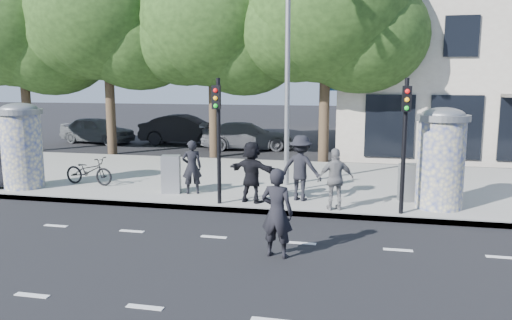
% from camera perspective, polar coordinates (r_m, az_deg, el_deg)
% --- Properties ---
extents(ground, '(120.00, 120.00, 0.00)m').
position_cam_1_polar(ground, '(10.14, -7.23, -11.12)').
color(ground, black).
rests_on(ground, ground).
extents(sidewalk, '(40.00, 8.00, 0.15)m').
position_cam_1_polar(sidewalk, '(17.11, 1.26, -2.40)').
color(sidewalk, gray).
rests_on(sidewalk, ground).
extents(curb, '(40.00, 0.10, 0.16)m').
position_cam_1_polar(curb, '(13.36, -2.08, -5.72)').
color(curb, slate).
rests_on(curb, ground).
extents(lane_dash_near, '(32.00, 0.12, 0.01)m').
position_cam_1_polar(lane_dash_near, '(8.27, -12.58, -16.12)').
color(lane_dash_near, silver).
rests_on(lane_dash_near, ground).
extents(lane_dash_far, '(32.00, 0.12, 0.01)m').
position_cam_1_polar(lane_dash_far, '(11.40, -4.83, -8.76)').
color(lane_dash_far, silver).
rests_on(lane_dash_far, ground).
extents(ad_column_left, '(1.36, 1.36, 2.65)m').
position_cam_1_polar(ad_column_left, '(17.15, -25.22, 1.70)').
color(ad_column_left, beige).
rests_on(ad_column_left, sidewalk).
extents(ad_column_right, '(1.36, 1.36, 2.65)m').
position_cam_1_polar(ad_column_right, '(13.92, 20.37, 0.46)').
color(ad_column_right, beige).
rests_on(ad_column_right, sidewalk).
extents(traffic_pole_near, '(0.22, 0.31, 3.40)m').
position_cam_1_polar(traffic_pole_near, '(13.37, -4.36, 3.67)').
color(traffic_pole_near, black).
rests_on(traffic_pole_near, sidewalk).
extents(traffic_pole_far, '(0.22, 0.31, 3.40)m').
position_cam_1_polar(traffic_pole_far, '(12.83, 16.65, 3.08)').
color(traffic_pole_far, black).
rests_on(traffic_pole_far, sidewalk).
extents(street_lamp, '(0.25, 0.93, 8.00)m').
position_cam_1_polar(street_lamp, '(15.82, 3.61, 13.82)').
color(street_lamp, slate).
rests_on(street_lamp, sidewalk).
extents(tree_far_left, '(7.20, 7.20, 9.26)m').
position_cam_1_polar(tree_far_left, '(27.05, -25.33, 14.01)').
color(tree_far_left, '#38281C').
rests_on(tree_far_left, ground).
extents(tree_mid_left, '(7.20, 7.20, 9.57)m').
position_cam_1_polar(tree_mid_left, '(24.64, -16.75, 15.77)').
color(tree_mid_left, '#38281C').
rests_on(tree_mid_left, ground).
extents(tree_near_left, '(6.80, 6.80, 8.97)m').
position_cam_1_polar(tree_near_left, '(22.82, -4.99, 15.57)').
color(tree_near_left, '#38281C').
rests_on(tree_near_left, ground).
extents(tree_center, '(7.00, 7.00, 9.30)m').
position_cam_1_polar(tree_center, '(21.50, 8.04, 16.58)').
color(tree_center, '#38281C').
rests_on(tree_center, ground).
extents(ped_a, '(1.01, 0.84, 1.78)m').
position_cam_1_polar(ped_a, '(17.35, -27.20, -0.03)').
color(ped_a, black).
rests_on(ped_a, sidewalk).
extents(ped_b, '(0.68, 0.57, 1.60)m').
position_cam_1_polar(ped_b, '(14.86, -7.34, -0.81)').
color(ped_b, black).
rests_on(ped_b, sidewalk).
extents(ped_d, '(1.31, 0.93, 1.84)m').
position_cam_1_polar(ped_d, '(13.99, 5.15, -0.91)').
color(ped_d, black).
rests_on(ped_d, sidewalk).
extents(ped_e, '(1.07, 0.79, 1.62)m').
position_cam_1_polar(ped_e, '(13.06, 9.09, -2.19)').
color(ped_e, slate).
rests_on(ped_e, sidewalk).
extents(ped_f, '(1.67, 1.01, 1.70)m').
position_cam_1_polar(ped_f, '(13.71, -0.49, -1.37)').
color(ped_f, black).
rests_on(ped_f, sidewalk).
extents(man_road, '(0.72, 0.54, 1.80)m').
position_cam_1_polar(man_road, '(9.92, 2.41, -6.05)').
color(man_road, black).
rests_on(man_road, ground).
extents(bicycle, '(0.76, 1.76, 0.90)m').
position_cam_1_polar(bicycle, '(16.95, -18.55, -1.18)').
color(bicycle, black).
rests_on(bicycle, sidewalk).
extents(cabinet_left, '(0.61, 0.50, 1.13)m').
position_cam_1_polar(cabinet_left, '(15.11, -9.68, -1.61)').
color(cabinet_left, gray).
rests_on(cabinet_left, sidewalk).
extents(cabinet_right, '(0.59, 0.51, 1.05)m').
position_cam_1_polar(cabinet_right, '(14.52, 17.06, -2.48)').
color(cabinet_right, gray).
rests_on(cabinet_right, sidewalk).
extents(car_left, '(2.50, 4.56, 1.47)m').
position_cam_1_polar(car_left, '(29.24, -17.69, 3.29)').
color(car_left, '#54585B').
rests_on(car_left, ground).
extents(car_mid, '(1.89, 4.92, 1.60)m').
position_cam_1_polar(car_mid, '(27.58, -8.08, 3.44)').
color(car_mid, black).
rests_on(car_mid, ground).
extents(car_right, '(2.82, 4.99, 1.36)m').
position_cam_1_polar(car_right, '(25.33, -1.01, 2.77)').
color(car_right, slate).
rests_on(car_right, ground).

